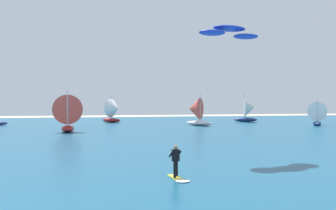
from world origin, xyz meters
name	(u,v)px	position (x,y,z in m)	size (l,w,h in m)	color
ocean	(125,130)	(0.00, 49.63, 0.05)	(160.00, 90.00, 0.10)	navy
kitesurfer	(177,167)	(0.00, 18.11, 0.70)	(0.84, 2.01, 1.67)	yellow
kite	(229,32)	(5.37, 24.51, 8.98)	(5.16, 2.84, 0.75)	#1E33B2
sailboat_outermost	(249,109)	(25.97, 65.33, 2.61)	(4.88, 4.33, 5.48)	navy
sailboat_leading	(316,113)	(32.63, 53.20, 2.15)	(3.57, 4.00, 4.47)	navy
sailboat_center_horizon	(68,113)	(-7.62, 48.75, 2.61)	(3.96, 4.68, 5.49)	maroon
sailboat_heeled_over	(195,111)	(12.42, 56.97, 2.50)	(4.71, 4.40, 5.24)	white
sailboat_mid_right	(114,110)	(-0.55, 69.05, 2.47)	(4.60, 4.52, 5.17)	maroon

